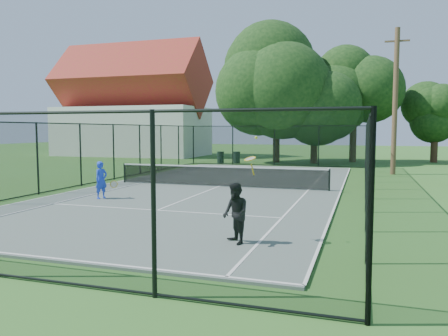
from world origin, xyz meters
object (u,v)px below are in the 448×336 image
(tennis_net, at_px, (219,175))
(trash_bin_right, at_px, (237,157))
(trash_bin_left, at_px, (220,157))
(player_black, at_px, (236,213))
(player_blue, at_px, (101,180))
(utility_pole, at_px, (395,101))

(tennis_net, distance_m, trash_bin_right, 14.87)
(trash_bin_left, relative_size, player_black, 0.38)
(trash_bin_left, xyz_separation_m, player_blue, (1.50, -19.04, 0.30))
(trash_bin_right, relative_size, utility_pole, 0.11)
(player_blue, distance_m, player_black, 8.29)
(utility_pole, distance_m, player_black, 19.48)
(utility_pole, height_order, player_blue, utility_pole)
(trash_bin_left, bearing_deg, player_blue, -85.51)
(trash_bin_right, bearing_deg, tennis_net, -76.92)
(tennis_net, height_order, player_black, player_black)
(tennis_net, relative_size, trash_bin_right, 10.67)
(trash_bin_left, bearing_deg, utility_pole, -22.36)
(tennis_net, xyz_separation_m, trash_bin_right, (-3.37, 14.49, -0.10))
(tennis_net, height_order, trash_bin_left, tennis_net)
(player_blue, bearing_deg, tennis_net, 56.74)
(player_blue, height_order, player_black, player_black)
(trash_bin_right, distance_m, utility_pole, 13.28)
(trash_bin_left, xyz_separation_m, utility_pole, (12.72, -5.23, 3.93))
(tennis_net, bearing_deg, trash_bin_left, 108.08)
(trash_bin_right, bearing_deg, trash_bin_left, -168.84)
(tennis_net, relative_size, trash_bin_left, 10.74)
(tennis_net, bearing_deg, player_blue, -123.26)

